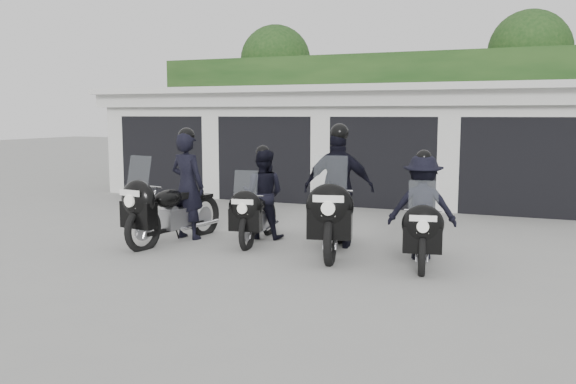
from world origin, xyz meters
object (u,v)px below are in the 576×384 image
at_px(police_bike_c, 337,195).
at_px(police_bike_d, 422,213).
at_px(police_bike_a, 175,196).
at_px(police_bike_b, 260,199).

relative_size(police_bike_c, police_bike_d, 1.23).
xyz_separation_m(police_bike_a, police_bike_b, (1.34, 0.70, -0.09)).
bearing_deg(police_bike_b, police_bike_d, -17.35).
bearing_deg(police_bike_d, police_bike_b, 160.11).
relative_size(police_bike_a, police_bike_b, 1.18).
distance_m(police_bike_a, police_bike_b, 1.51).
height_order(police_bike_a, police_bike_d, police_bike_a).
relative_size(police_bike_b, police_bike_c, 0.81).
bearing_deg(police_bike_c, police_bike_a, 177.55).
distance_m(police_bike_c, police_bike_d, 1.48).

